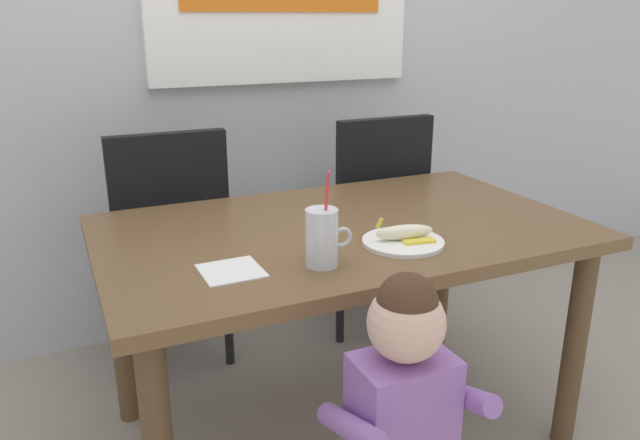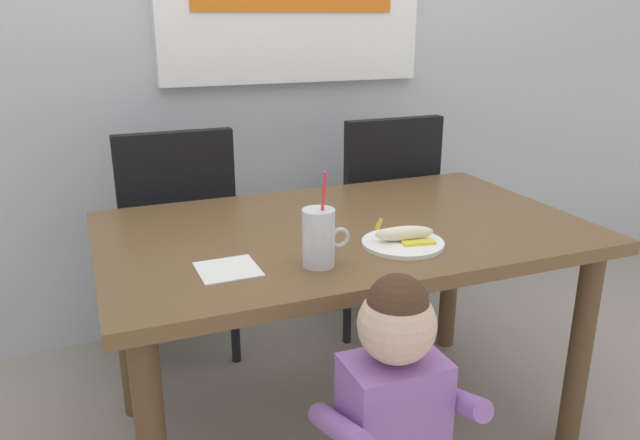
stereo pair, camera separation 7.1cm
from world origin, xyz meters
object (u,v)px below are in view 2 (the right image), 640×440
toddler_standing (393,405)px  dining_table (344,255)px  dining_chair_left (176,234)px  snack_plate (403,243)px  dining_chair_right (378,211)px  paper_napkin (228,269)px  peeled_banana (405,234)px  milk_cup (319,241)px

toddler_standing → dining_table: bearing=76.4°
dining_chair_left → snack_plate: 1.03m
dining_chair_left → snack_plate: bearing=119.7°
dining_chair_left → snack_plate: (0.50, -0.88, 0.20)m
dining_chair_right → paper_napkin: dining_chair_right is taller
dining_table → peeled_banana: peeled_banana is taller
dining_table → toddler_standing: bearing=-103.6°
paper_napkin → snack_plate: bearing=-1.0°
peeled_banana → paper_napkin: peeled_banana is taller
paper_napkin → toddler_standing: bearing=-56.3°
snack_plate → paper_napkin: snack_plate is taller
dining_chair_right → milk_cup: 1.13m
toddler_standing → snack_plate: 0.50m
dining_table → paper_napkin: size_ratio=9.70×
dining_chair_left → milk_cup: size_ratio=3.81×
dining_table → dining_chair_left: 0.79m
snack_plate → peeled_banana: size_ratio=1.31×
dining_chair_right → peeled_banana: size_ratio=5.48×
dining_table → snack_plate: bearing=-68.6°
snack_plate → dining_chair_left: bearing=119.7°
dining_chair_right → peeled_banana: 0.94m
dining_chair_left → peeled_banana: (0.51, -0.87, 0.22)m
dining_chair_right → milk_cup: milk_cup is taller
toddler_standing → snack_plate: (0.23, 0.39, 0.21)m
dining_table → milk_cup: size_ratio=5.78×
snack_plate → paper_napkin: (-0.50, 0.01, -0.00)m
toddler_standing → milk_cup: (-0.04, 0.34, 0.28)m
dining_chair_left → dining_chair_right: same height
snack_plate → dining_table: bearing=111.4°
dining_chair_left → paper_napkin: 0.89m
dining_table → peeled_banana: size_ratio=8.31×
dining_table → snack_plate: size_ratio=6.32×
dining_chair_right → paper_napkin: bearing=44.4°
milk_cup → dining_chair_right: bearing=54.7°
peeled_banana → paper_napkin: bearing=179.5°
dining_table → snack_plate: snack_plate is taller
dining_chair_left → dining_chair_right: (0.86, -0.03, 0.00)m
snack_plate → milk_cup: bearing=-170.2°
dining_chair_left → peeled_banana: size_ratio=5.48×
snack_plate → dining_chair_right: bearing=66.8°
dining_chair_right → snack_plate: (-0.36, -0.85, 0.20)m
dining_table → snack_plate: 0.25m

